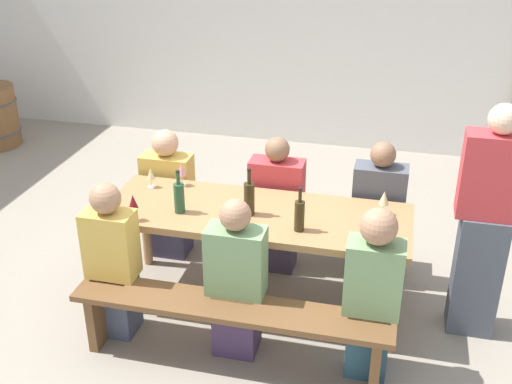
{
  "coord_description": "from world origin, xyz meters",
  "views": [
    {
      "loc": [
        0.9,
        -3.72,
        2.76
      ],
      "look_at": [
        0.0,
        0.0,
        0.9
      ],
      "focal_mm": 44.35,
      "sensor_mm": 36.0,
      "label": 1
    }
  ],
  "objects_px": {
    "wine_bottle_1": "(299,215)",
    "wine_bottle_2": "(179,197)",
    "bench_near": "(230,317)",
    "bench_far": "(276,217)",
    "seated_guest_far_0": "(169,197)",
    "wine_glass_0": "(181,170)",
    "wine_glass_3": "(384,199)",
    "seated_guest_far_1": "(276,209)",
    "wine_glass_1": "(151,174)",
    "seated_guest_near_1": "(236,282)",
    "wine_glass_2": "(133,202)",
    "seated_guest_far_2": "(377,218)",
    "seated_guest_near_0": "(113,263)",
    "wine_bottle_0": "(249,198)",
    "tasting_table": "(256,222)",
    "standing_host": "(485,229)",
    "seated_guest_near_2": "(372,296)"
  },
  "relations": [
    {
      "from": "wine_bottle_1",
      "to": "wine_bottle_2",
      "type": "xyz_separation_m",
      "value": [
        -0.84,
        0.06,
        0.0
      ]
    },
    {
      "from": "bench_near",
      "to": "bench_far",
      "type": "xyz_separation_m",
      "value": [
        0.0,
        1.35,
        0.0
      ]
    },
    {
      "from": "seated_guest_far_0",
      "to": "wine_glass_0",
      "type": "bearing_deg",
      "value": 41.36
    },
    {
      "from": "wine_glass_3",
      "to": "seated_guest_far_1",
      "type": "xyz_separation_m",
      "value": [
        -0.81,
        0.36,
        -0.35
      ]
    },
    {
      "from": "wine_glass_1",
      "to": "seated_guest_far_0",
      "type": "relative_size",
      "value": 0.14
    },
    {
      "from": "wine_glass_0",
      "to": "wine_glass_3",
      "type": "distance_m",
      "value": 1.48
    },
    {
      "from": "wine_bottle_1",
      "to": "seated_guest_near_1",
      "type": "bearing_deg",
      "value": -134.42
    },
    {
      "from": "wine_glass_0",
      "to": "seated_guest_far_1",
      "type": "height_order",
      "value": "seated_guest_far_1"
    },
    {
      "from": "wine_glass_1",
      "to": "seated_guest_far_0",
      "type": "xyz_separation_m",
      "value": [
        -0.01,
        0.33,
        -0.34
      ]
    },
    {
      "from": "wine_glass_2",
      "to": "seated_guest_far_2",
      "type": "height_order",
      "value": "seated_guest_far_2"
    },
    {
      "from": "wine_bottle_1",
      "to": "seated_guest_near_1",
      "type": "distance_m",
      "value": 0.59
    },
    {
      "from": "wine_glass_3",
      "to": "seated_guest_far_2",
      "type": "relative_size",
      "value": 0.15
    },
    {
      "from": "seated_guest_near_0",
      "to": "wine_bottle_0",
      "type": "bearing_deg",
      "value": -59.17
    },
    {
      "from": "wine_bottle_1",
      "to": "seated_guest_far_1",
      "type": "distance_m",
      "value": 0.84
    },
    {
      "from": "tasting_table",
      "to": "seated_guest_near_0",
      "type": "xyz_separation_m",
      "value": [
        -0.84,
        -0.53,
        -0.14
      ]
    },
    {
      "from": "seated_guest_near_0",
      "to": "seated_guest_far_0",
      "type": "height_order",
      "value": "seated_guest_near_0"
    },
    {
      "from": "wine_glass_3",
      "to": "seated_guest_far_2",
      "type": "xyz_separation_m",
      "value": [
        -0.04,
        0.36,
        -0.34
      ]
    },
    {
      "from": "bench_far",
      "to": "seated_guest_far_1",
      "type": "bearing_deg",
      "value": -76.95
    },
    {
      "from": "wine_bottle_2",
      "to": "seated_guest_near_0",
      "type": "distance_m",
      "value": 0.62
    },
    {
      "from": "wine_glass_3",
      "to": "seated_guest_far_0",
      "type": "bearing_deg",
      "value": 168.11
    },
    {
      "from": "bench_far",
      "to": "seated_guest_far_1",
      "type": "xyz_separation_m",
      "value": [
        0.03,
        -0.15,
        0.16
      ]
    },
    {
      "from": "bench_near",
      "to": "wine_bottle_1",
      "type": "relative_size",
      "value": 6.6
    },
    {
      "from": "wine_glass_3",
      "to": "wine_bottle_0",
      "type": "bearing_deg",
      "value": -166.27
    },
    {
      "from": "bench_near",
      "to": "bench_far",
      "type": "relative_size",
      "value": 1.0
    },
    {
      "from": "wine_bottle_0",
      "to": "wine_bottle_1",
      "type": "xyz_separation_m",
      "value": [
        0.37,
        -0.14,
        -0.01
      ]
    },
    {
      "from": "wine_bottle_0",
      "to": "seated_guest_far_1",
      "type": "height_order",
      "value": "seated_guest_far_1"
    },
    {
      "from": "seated_guest_far_1",
      "to": "standing_host",
      "type": "height_order",
      "value": "standing_host"
    },
    {
      "from": "seated_guest_far_2",
      "to": "wine_bottle_2",
      "type": "bearing_deg",
      "value": -63.47
    },
    {
      "from": "wine_glass_2",
      "to": "wine_glass_3",
      "type": "xyz_separation_m",
      "value": [
        1.6,
        0.48,
        -0.01
      ]
    },
    {
      "from": "bench_far",
      "to": "wine_bottle_2",
      "type": "xyz_separation_m",
      "value": [
        -0.5,
        -0.8,
        0.51
      ]
    },
    {
      "from": "seated_guest_far_1",
      "to": "seated_guest_far_2",
      "type": "bearing_deg",
      "value": 90.0
    },
    {
      "from": "wine_bottle_2",
      "to": "seated_guest_near_1",
      "type": "distance_m",
      "value": 0.73
    },
    {
      "from": "bench_near",
      "to": "wine_bottle_2",
      "type": "distance_m",
      "value": 0.9
    },
    {
      "from": "wine_bottle_0",
      "to": "standing_host",
      "type": "xyz_separation_m",
      "value": [
        1.53,
        0.12,
        -0.1
      ]
    },
    {
      "from": "bench_near",
      "to": "wine_glass_0",
      "type": "xyz_separation_m",
      "value": [
        -0.63,
        0.96,
        0.52
      ]
    },
    {
      "from": "wine_bottle_1",
      "to": "seated_guest_far_0",
      "type": "distance_m",
      "value": 1.42
    },
    {
      "from": "seated_guest_far_2",
      "to": "tasting_table",
      "type": "bearing_deg",
      "value": -56.78
    },
    {
      "from": "tasting_table",
      "to": "wine_glass_0",
      "type": "bearing_deg",
      "value": 156.12
    },
    {
      "from": "bench_near",
      "to": "wine_glass_3",
      "type": "height_order",
      "value": "wine_glass_3"
    },
    {
      "from": "wine_bottle_2",
      "to": "standing_host",
      "type": "xyz_separation_m",
      "value": [
        2.0,
        0.2,
        -0.09
      ]
    },
    {
      "from": "seated_guest_near_2",
      "to": "seated_guest_far_0",
      "type": "distance_m",
      "value": 1.99
    },
    {
      "from": "seated_guest_near_2",
      "to": "seated_guest_near_0",
      "type": "bearing_deg",
      "value": 90.0
    },
    {
      "from": "bench_near",
      "to": "bench_far",
      "type": "height_order",
      "value": "same"
    },
    {
      "from": "wine_bottle_2",
      "to": "seated_guest_near_1",
      "type": "relative_size",
      "value": 0.28
    },
    {
      "from": "seated_guest_near_1",
      "to": "standing_host",
      "type": "height_order",
      "value": "standing_host"
    },
    {
      "from": "wine_glass_2",
      "to": "seated_guest_near_1",
      "type": "xyz_separation_m",
      "value": [
        0.75,
        -0.22,
        -0.36
      ]
    },
    {
      "from": "bench_far",
      "to": "standing_host",
      "type": "xyz_separation_m",
      "value": [
        1.5,
        -0.6,
        0.42
      ]
    },
    {
      "from": "seated_guest_near_1",
      "to": "seated_guest_near_2",
      "type": "distance_m",
      "value": 0.85
    },
    {
      "from": "wine_bottle_0",
      "to": "wine_glass_3",
      "type": "xyz_separation_m",
      "value": [
        0.88,
        0.22,
        -0.01
      ]
    },
    {
      "from": "wine_bottle_0",
      "to": "seated_guest_far_0",
      "type": "relative_size",
      "value": 0.31
    }
  ]
}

